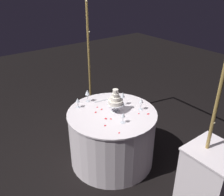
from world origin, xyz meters
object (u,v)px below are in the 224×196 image
side_table (209,177)px  wine_glass_5 (123,116)px  decorative_arch (137,44)px  main_table (112,137)px  tiered_cake (115,100)px  wine_glass_4 (115,91)px  wine_glass_3 (123,96)px  cake_knife (105,100)px  wine_glass_0 (141,102)px  wine_glass_2 (78,101)px  wine_glass_1 (87,93)px

side_table → wine_glass_5: (-0.95, -0.45, 0.49)m
decorative_arch → main_table: size_ratio=2.08×
tiered_cake → wine_glass_4: 0.34m
side_table → wine_glass_3: wine_glass_3 is taller
decorative_arch → side_table: (1.21, 0.02, -1.22)m
decorative_arch → wine_glass_4: (-0.27, -0.13, -0.70)m
wine_glass_3 → cake_knife: bearing=-156.3°
tiered_cake → cake_knife: size_ratio=1.06×
wine_glass_0 → wine_glass_5: bearing=-75.1°
decorative_arch → wine_glass_0: 0.72m
wine_glass_3 → side_table: bearing=7.3°
side_table → tiered_cake: tiered_cake is taller
side_table → wine_glass_0: bearing=-176.7°
tiered_cake → wine_glass_2: tiered_cake is taller
main_table → wine_glass_5: 0.55m
decorative_arch → tiered_cake: 0.74m
wine_glass_0 → side_table: bearing=3.3°
wine_glass_5 → decorative_arch: bearing=122.2°
decorative_arch → wine_glass_3: bearing=-119.1°
decorative_arch → side_table: 1.72m
wine_glass_5 → main_table: bearing=171.3°
tiered_cake → wine_glass_0: size_ratio=1.98×
wine_glass_2 → main_table: bearing=36.4°
main_table → wine_glass_5: size_ratio=8.74×
wine_glass_1 → wine_glass_5: bearing=3.6°
wine_glass_0 → wine_glass_2: size_ratio=1.17×
wine_glass_0 → decorative_arch: bearing=166.6°
wine_glass_3 → wine_glass_5: wine_glass_3 is taller
main_table → wine_glass_2: wine_glass_2 is taller
side_table → wine_glass_1: bearing=-163.5°
tiered_cake → wine_glass_0: bearing=60.2°
side_table → main_table: bearing=-161.6°
wine_glass_4 → wine_glass_1: bearing=-116.9°
wine_glass_3 → wine_glass_5: bearing=-38.9°
main_table → tiered_cake: bearing=90.0°
wine_glass_0 → wine_glass_3: size_ratio=0.85×
wine_glass_1 → wine_glass_5: size_ratio=1.32×
wine_glass_3 → main_table: bearing=-71.7°
main_table → wine_glass_5: wine_glass_5 is taller
wine_glass_1 → wine_glass_3: size_ratio=0.95×
main_table → wine_glass_3: bearing=108.3°
decorative_arch → wine_glass_5: bearing=-57.8°
wine_glass_5 → cake_knife: size_ratio=0.45×
wine_glass_2 → wine_glass_5: wine_glass_2 is taller
main_table → wine_glass_2: (-0.38, -0.28, 0.48)m
wine_glass_1 → wine_glass_3: (0.37, 0.33, 0.01)m
side_table → wine_glass_3: (-1.29, -0.16, 0.53)m
main_table → cake_knife: bearing=158.6°
wine_glass_4 → cake_knife: (-0.06, -0.13, -0.12)m
wine_glass_2 → wine_glass_5: (0.65, 0.24, -0.00)m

